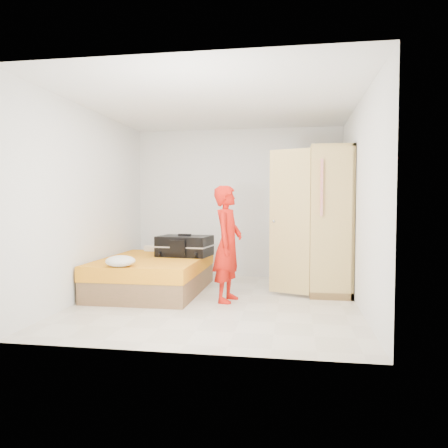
% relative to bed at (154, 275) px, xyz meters
% --- Properties ---
extents(room, '(4.00, 4.02, 2.60)m').
position_rel_bed_xyz_m(room, '(1.05, -0.48, 1.05)').
color(room, beige).
rests_on(room, ground).
extents(bed, '(1.42, 2.02, 0.50)m').
position_rel_bed_xyz_m(bed, '(0.00, 0.00, 0.00)').
color(bed, brown).
rests_on(bed, ground).
extents(wardrobe, '(1.14, 1.20, 2.10)m').
position_rel_bed_xyz_m(wardrobe, '(2.50, 0.39, 0.75)').
color(wardrobe, tan).
rests_on(wardrobe, ground).
extents(person, '(0.45, 0.61, 1.54)m').
position_rel_bed_xyz_m(person, '(1.17, -0.44, 0.52)').
color(person, red).
rests_on(person, ground).
extents(suitcase, '(0.85, 0.67, 0.34)m').
position_rel_bed_xyz_m(suitcase, '(0.39, 0.31, 0.40)').
color(suitcase, black).
rests_on(suitcase, bed).
extents(round_cushion, '(0.38, 0.38, 0.14)m').
position_rel_bed_xyz_m(round_cushion, '(-0.14, -0.90, 0.32)').
color(round_cushion, white).
rests_on(round_cushion, bed).
extents(pillow, '(0.57, 0.39, 0.09)m').
position_rel_bed_xyz_m(pillow, '(-0.15, 0.85, 0.30)').
color(pillow, white).
rests_on(pillow, bed).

